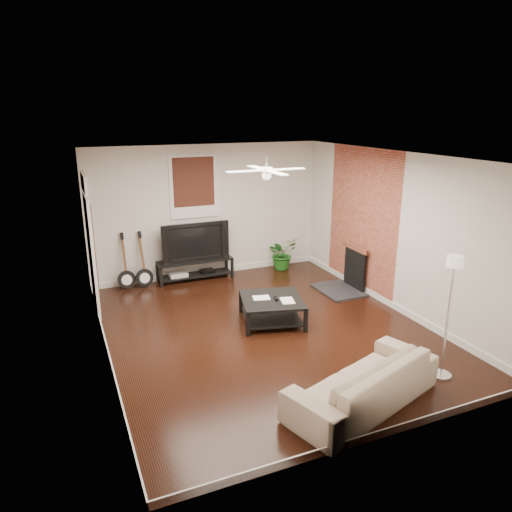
{
  "coord_description": "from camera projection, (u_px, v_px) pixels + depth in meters",
  "views": [
    {
      "loc": [
        -2.92,
        -6.48,
        3.45
      ],
      "look_at": [
        0.0,
        0.4,
        1.15
      ],
      "focal_mm": 33.27,
      "sensor_mm": 36.0,
      "label": 1
    }
  ],
  "objects": [
    {
      "name": "guitar_right",
      "position": [
        143.0,
        260.0,
        9.48
      ],
      "size": [
        0.39,
        0.31,
        1.16
      ],
      "primitive_type": null,
      "rotation": [
        0.0,
        0.0,
        0.15
      ],
      "color": "black",
      "rests_on": "floor"
    },
    {
      "name": "tv_stand",
      "position": [
        195.0,
        270.0,
        10.04
      ],
      "size": [
        1.59,
        0.42,
        0.44
      ],
      "primitive_type": "cube",
      "color": "black",
      "rests_on": "floor"
    },
    {
      "name": "door_left",
      "position": [
        91.0,
        243.0,
        8.19
      ],
      "size": [
        0.08,
        1.0,
        2.5
      ],
      "primitive_type": "cube",
      "color": "white",
      "rests_on": "wall_left"
    },
    {
      "name": "window_back",
      "position": [
        194.0,
        187.0,
        9.74
      ],
      "size": [
        1.0,
        0.06,
        1.3
      ],
      "primitive_type": "cube",
      "color": "#3B1910",
      "rests_on": "wall_back"
    },
    {
      "name": "potted_plant",
      "position": [
        282.0,
        253.0,
        10.68
      ],
      "size": [
        0.77,
        0.7,
        0.73
      ],
      "primitive_type": "imported",
      "rotation": [
        0.0,
        0.0,
        0.22
      ],
      "color": "#1D601B",
      "rests_on": "floor"
    },
    {
      "name": "coffee_table",
      "position": [
        272.0,
        310.0,
        8.03
      ],
      "size": [
        1.22,
        1.22,
        0.42
      ],
      "primitive_type": "cube",
      "rotation": [
        0.0,
        0.0,
        -0.25
      ],
      "color": "black",
      "rests_on": "floor"
    },
    {
      "name": "brick_accent",
      "position": [
        362.0,
        221.0,
        9.21
      ],
      "size": [
        0.02,
        2.2,
        2.8
      ],
      "primitive_type": "cube",
      "color": "#A24C34",
      "rests_on": "floor"
    },
    {
      "name": "ceiling_fan",
      "position": [
        267.0,
        170.0,
        7.05
      ],
      "size": [
        1.24,
        1.24,
        0.32
      ],
      "primitive_type": null,
      "color": "white",
      "rests_on": "ceiling"
    },
    {
      "name": "guitar_left",
      "position": [
        125.0,
        262.0,
        9.38
      ],
      "size": [
        0.37,
        0.27,
        1.16
      ],
      "primitive_type": null,
      "rotation": [
        0.0,
        0.0,
        0.05
      ],
      "color": "black",
      "rests_on": "floor"
    },
    {
      "name": "sofa",
      "position": [
        363.0,
        381.0,
        5.76
      ],
      "size": [
        2.25,
        1.44,
        0.61
      ],
      "primitive_type": "imported",
      "rotation": [
        0.0,
        0.0,
        3.46
      ],
      "color": "tan",
      "rests_on": "floor"
    },
    {
      "name": "room",
      "position": [
        266.0,
        248.0,
        7.4
      ],
      "size": [
        5.01,
        6.01,
        2.81
      ],
      "color": "black",
      "rests_on": "ground"
    },
    {
      "name": "tv",
      "position": [
        194.0,
        241.0,
        9.88
      ],
      "size": [
        1.42,
        0.19,
        0.82
      ],
      "primitive_type": "imported",
      "color": "black",
      "rests_on": "tv_stand"
    },
    {
      "name": "fireplace",
      "position": [
        346.0,
        268.0,
        9.38
      ],
      "size": [
        0.8,
        1.1,
        0.92
      ],
      "primitive_type": "cube",
      "color": "black",
      "rests_on": "floor"
    },
    {
      "name": "floor_lamp",
      "position": [
        448.0,
        318.0,
        6.19
      ],
      "size": [
        0.36,
        0.36,
        1.72
      ],
      "primitive_type": null,
      "rotation": [
        0.0,
        0.0,
        0.32
      ],
      "color": "silver",
      "rests_on": "floor"
    }
  ]
}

